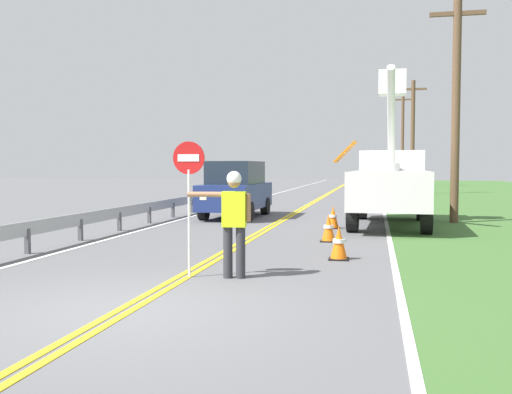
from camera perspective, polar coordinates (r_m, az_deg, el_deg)
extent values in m
plane|color=#5B5B5E|center=(7.90, -12.86, -10.95)|extent=(160.00, 160.00, 0.00)
cube|color=yellow|center=(27.23, 4.81, -0.95)|extent=(0.11, 110.00, 0.01)
cube|color=yellow|center=(27.21, 5.19, -0.96)|extent=(0.11, 110.00, 0.01)
cube|color=silver|center=(27.03, 12.60, -1.05)|extent=(0.12, 110.00, 0.01)
cube|color=silver|center=(27.87, -2.37, -0.85)|extent=(0.12, 110.00, 0.01)
cylinder|color=#2D2D33|center=(9.76, -1.54, -5.56)|extent=(0.16, 0.16, 0.88)
cylinder|color=#2D2D33|center=(9.79, -2.82, -5.53)|extent=(0.16, 0.16, 0.88)
cube|color=#C6EA19|center=(9.69, -2.19, -1.22)|extent=(0.42, 0.28, 0.60)
cylinder|color=#996B4C|center=(9.76, -5.10, 0.27)|extent=(0.61, 0.15, 0.09)
cylinder|color=#996B4C|center=(9.66, -0.78, -1.05)|extent=(0.09, 0.09, 0.48)
sphere|color=#996B4C|center=(9.67, -2.20, 1.56)|extent=(0.22, 0.22, 0.22)
sphere|color=white|center=(9.67, -2.20, 1.86)|extent=(0.25, 0.25, 0.25)
cylinder|color=silver|center=(9.85, -6.69, -2.65)|extent=(0.04, 0.04, 1.85)
cylinder|color=#B71414|center=(9.81, -6.73, 3.90)|extent=(0.56, 0.03, 0.56)
cube|color=white|center=(9.79, -6.76, 3.90)|extent=(0.38, 0.01, 0.12)
cube|color=silver|center=(17.74, 13.23, 0.74)|extent=(2.49, 4.69, 1.10)
cube|color=silver|center=(21.18, 13.40, 1.77)|extent=(2.29, 2.19, 2.00)
cube|color=#1E2833|center=(22.21, 13.45, 2.60)|extent=(1.98, 0.14, 0.90)
cylinder|color=silver|center=(16.81, 13.20, 2.90)|extent=(0.56, 0.56, 0.24)
cylinder|color=silver|center=(18.47, 13.35, 7.53)|extent=(0.38, 3.36, 2.90)
cube|color=white|center=(20.21, 13.47, 11.01)|extent=(0.94, 0.94, 0.80)
cube|color=orange|center=(16.00, 8.92, 4.48)|extent=(0.63, 0.82, 0.59)
cylinder|color=black|center=(21.07, 10.56, -0.92)|extent=(0.36, 0.93, 0.92)
cylinder|color=black|center=(21.04, 16.17, -1.00)|extent=(0.36, 0.93, 0.92)
cylinder|color=black|center=(16.81, 9.62, -1.91)|extent=(0.36, 0.93, 0.92)
cylinder|color=black|center=(16.77, 16.66, -2.01)|extent=(0.36, 0.93, 0.92)
cube|color=navy|center=(21.44, -2.00, 0.10)|extent=(1.91, 4.63, 0.92)
cube|color=#1E2833|center=(21.42, -2.00, 2.46)|extent=(1.67, 2.88, 0.84)
cube|color=#EAEACC|center=(19.10, -2.14, -0.11)|extent=(0.24, 0.06, 0.16)
cube|color=#EAEACC|center=(19.41, -5.29, -0.07)|extent=(0.24, 0.06, 0.16)
cylinder|color=black|center=(19.89, -0.76, -1.45)|extent=(0.29, 0.68, 0.68)
cylinder|color=black|center=(20.34, -5.26, -1.37)|extent=(0.29, 0.68, 0.68)
cylinder|color=black|center=(22.67, 0.93, -0.90)|extent=(0.29, 0.68, 0.68)
cylinder|color=black|center=(23.06, -3.07, -0.84)|extent=(0.29, 0.68, 0.68)
cylinder|color=brown|center=(20.51, 19.32, 8.18)|extent=(0.28, 0.28, 7.59)
cube|color=brown|center=(21.05, 19.48, 16.88)|extent=(1.80, 0.14, 0.14)
cylinder|color=brown|center=(41.13, 15.36, 5.75)|extent=(0.28, 0.28, 7.84)
cube|color=brown|center=(41.43, 15.43, 10.34)|extent=(1.80, 0.14, 0.14)
cylinder|color=brown|center=(56.26, 14.41, 5.52)|extent=(0.28, 0.28, 8.85)
cube|color=brown|center=(56.56, 14.47, 9.40)|extent=(1.80, 0.14, 0.14)
cone|color=orange|center=(11.82, 8.27, -4.53)|extent=(0.36, 0.36, 0.70)
cylinder|color=white|center=(11.81, 8.27, -4.36)|extent=(0.25, 0.25, 0.08)
cube|color=black|center=(11.86, 8.26, -6.13)|extent=(0.40, 0.40, 0.03)
cone|color=orange|center=(14.58, 7.25, -3.08)|extent=(0.36, 0.36, 0.70)
cylinder|color=white|center=(14.58, 7.25, -2.94)|extent=(0.25, 0.25, 0.08)
cube|color=black|center=(14.62, 7.24, -4.39)|extent=(0.40, 0.40, 0.03)
cone|color=orange|center=(17.69, 7.71, -2.01)|extent=(0.36, 0.36, 0.70)
cylinder|color=white|center=(17.69, 7.71, -1.90)|extent=(0.25, 0.25, 0.08)
cube|color=black|center=(17.72, 7.70, -3.09)|extent=(0.40, 0.40, 0.03)
cube|color=#9EA0A3|center=(22.67, -7.31, -0.39)|extent=(0.06, 32.00, 0.32)
cube|color=#4C4C51|center=(13.45, -21.85, -4.12)|extent=(0.10, 0.10, 0.55)
cube|color=#4C4C51|center=(15.39, -17.12, -3.15)|extent=(0.10, 0.10, 0.55)
cube|color=#4C4C51|center=(17.41, -13.48, -2.39)|extent=(0.10, 0.10, 0.55)
cube|color=#4C4C51|center=(19.49, -10.61, -1.79)|extent=(0.10, 0.10, 0.55)
cube|color=#4C4C51|center=(21.62, -8.29, -1.30)|extent=(0.10, 0.10, 0.55)
cube|color=#4C4C51|center=(23.77, -6.40, -0.89)|extent=(0.10, 0.10, 0.55)
cube|color=#4C4C51|center=(25.94, -4.82, -0.55)|extent=(0.10, 0.10, 0.55)
cube|color=#4C4C51|center=(28.14, -3.49, -0.27)|extent=(0.10, 0.10, 0.55)
cube|color=#4C4C51|center=(30.35, -2.35, -0.02)|extent=(0.10, 0.10, 0.55)
cube|color=#4C4C51|center=(32.56, -1.36, 0.19)|extent=(0.10, 0.10, 0.55)
cube|color=#4C4C51|center=(34.79, -0.51, 0.37)|extent=(0.10, 0.10, 0.55)
cube|color=#4C4C51|center=(37.02, 0.25, 0.53)|extent=(0.10, 0.10, 0.55)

